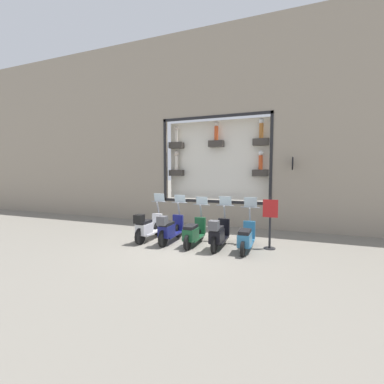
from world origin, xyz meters
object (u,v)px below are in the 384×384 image
scooter_navy_3 (170,229)px  scooter_white_4 (148,227)px  scooter_black_1 (219,234)px  scooter_teal_0 (246,237)px  scooter_green_2 (194,233)px  shop_sign_post (270,222)px

scooter_navy_3 → scooter_white_4: size_ratio=1.00×
scooter_black_1 → scooter_white_4: size_ratio=0.99×
scooter_teal_0 → scooter_green_2: 1.69m
scooter_green_2 → shop_sign_post: size_ratio=1.13×
scooter_white_4 → shop_sign_post: size_ratio=1.14×
scooter_teal_0 → shop_sign_post: size_ratio=1.12×
scooter_black_1 → scooter_white_4: 2.54m
scooter_white_4 → scooter_teal_0: bearing=-89.2°
scooter_green_2 → shop_sign_post: 2.43m
scooter_black_1 → scooter_navy_3: (0.01, 1.69, 0.02)m
scooter_green_2 → scooter_navy_3: size_ratio=0.99×
scooter_black_1 → scooter_navy_3: size_ratio=0.99×
scooter_teal_0 → scooter_black_1: bearing=93.9°
scooter_teal_0 → scooter_green_2: bearing=90.0°
scooter_white_4 → scooter_black_1: bearing=-90.2°
scooter_black_1 → shop_sign_post: bearing=-70.5°
scooter_green_2 → shop_sign_post: bearing=-78.6°
scooter_black_1 → shop_sign_post: (0.53, -1.50, 0.39)m
scooter_green_2 → scooter_white_4: (-0.05, 1.69, 0.07)m
scooter_teal_0 → scooter_white_4: scooter_white_4 is taller
shop_sign_post → scooter_green_2: bearing=101.4°
scooter_black_1 → scooter_green_2: (0.06, 0.85, -0.05)m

